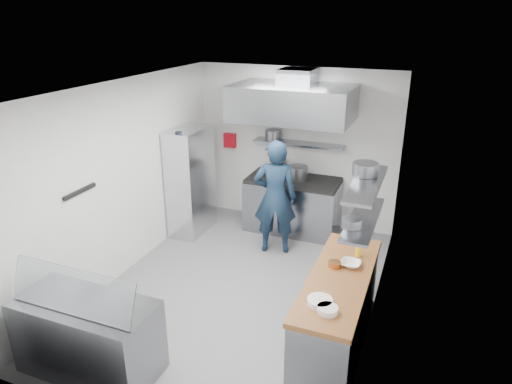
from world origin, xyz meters
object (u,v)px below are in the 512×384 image
at_px(chef, 275,197).
at_px(display_case, 89,336).
at_px(wire_rack, 191,181).
at_px(gas_range, 293,206).

xyz_separation_m(chef, display_case, (-0.95, -3.25, -0.50)).
relative_size(chef, wire_rack, 1.00).
relative_size(gas_range, chef, 0.86).
bearing_deg(gas_range, wire_rack, -157.14).
xyz_separation_m(gas_range, wire_rack, (-1.63, -0.69, 0.48)).
bearing_deg(chef, gas_range, -109.54).
relative_size(wire_rack, display_case, 1.23).
height_order(gas_range, wire_rack, wire_rack).
xyz_separation_m(wire_rack, display_case, (0.64, -3.41, -0.50)).
distance_m(chef, wire_rack, 1.60).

